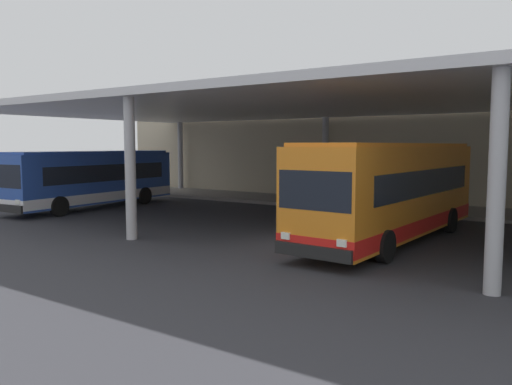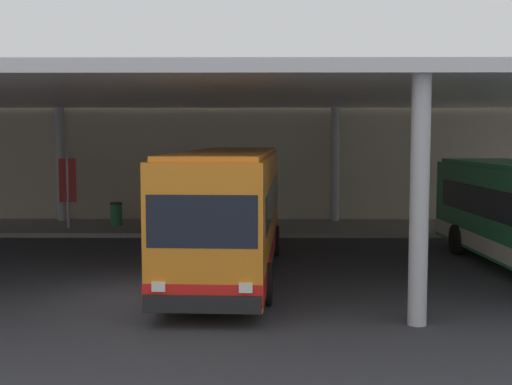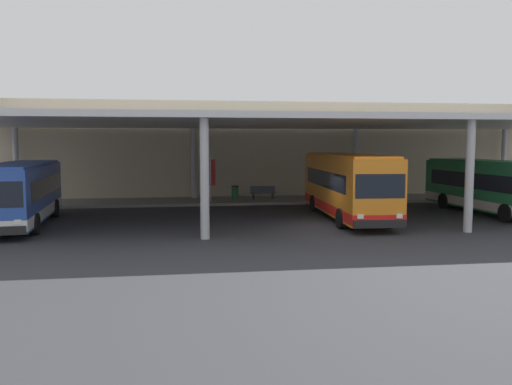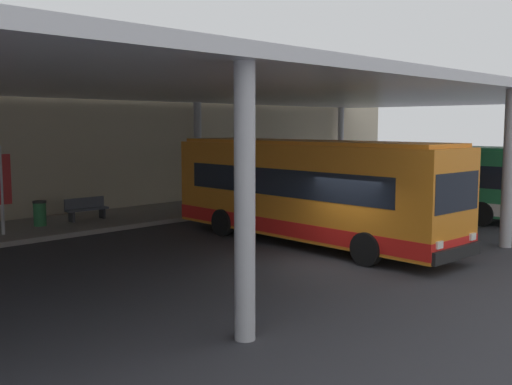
{
  "view_description": "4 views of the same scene",
  "coord_description": "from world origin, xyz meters",
  "px_view_note": "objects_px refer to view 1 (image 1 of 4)",
  "views": [
    {
      "loc": [
        8.05,
        -15.13,
        3.5
      ],
      "look_at": [
        -4.23,
        2.9,
        1.44
      ],
      "focal_mm": 35.15,
      "sensor_mm": 36.0,
      "label": 1
    },
    {
      "loc": [
        2.86,
        -16.41,
        4.0
      ],
      "look_at": [
        2.69,
        4.98,
        2.17
      ],
      "focal_mm": 46.9,
      "sensor_mm": 36.0,
      "label": 2
    },
    {
      "loc": [
        -7.27,
        -25.22,
        4.17
      ],
      "look_at": [
        -3.1,
        3.0,
        1.49
      ],
      "focal_mm": 36.85,
      "sensor_mm": 36.0,
      "label": 3
    },
    {
      "loc": [
        -13.98,
        -10.45,
        4.09
      ],
      "look_at": [
        0.54,
        3.77,
        1.81
      ],
      "focal_mm": 42.21,
      "sensor_mm": 36.0,
      "label": 4
    }
  ],
  "objects_px": {
    "bus_second_bay": "(392,191)",
    "bench_waiting": "(391,197)",
    "bus_nearest_bay": "(92,178)",
    "trash_bin": "(356,194)",
    "banner_sign": "(322,172)"
  },
  "relations": [
    {
      "from": "bus_second_bay",
      "to": "trash_bin",
      "type": "relative_size",
      "value": 11.68
    },
    {
      "from": "bus_second_bay",
      "to": "trash_bin",
      "type": "xyz_separation_m",
      "value": [
        -5.26,
        9.11,
        -1.16
      ]
    },
    {
      "from": "bus_nearest_bay",
      "to": "bus_second_bay",
      "type": "height_order",
      "value": "bus_second_bay"
    },
    {
      "from": "bus_second_bay",
      "to": "trash_bin",
      "type": "distance_m",
      "value": 10.58
    },
    {
      "from": "bus_second_bay",
      "to": "bench_waiting",
      "type": "xyz_separation_m",
      "value": [
        -3.23,
        9.13,
        -1.18
      ]
    },
    {
      "from": "bench_waiting",
      "to": "trash_bin",
      "type": "xyz_separation_m",
      "value": [
        -2.03,
        -0.02,
        0.01
      ]
    },
    {
      "from": "bus_second_bay",
      "to": "bench_waiting",
      "type": "height_order",
      "value": "bus_second_bay"
    },
    {
      "from": "bus_nearest_bay",
      "to": "bench_waiting",
      "type": "xyz_separation_m",
      "value": [
        13.94,
        9.05,
        -0.99
      ]
    },
    {
      "from": "bench_waiting",
      "to": "bus_nearest_bay",
      "type": "bearing_deg",
      "value": -146.99
    },
    {
      "from": "bus_nearest_bay",
      "to": "bus_second_bay",
      "type": "xyz_separation_m",
      "value": [
        17.16,
        -0.08,
        0.19
      ]
    },
    {
      "from": "bus_second_bay",
      "to": "banner_sign",
      "type": "height_order",
      "value": "bus_second_bay"
    },
    {
      "from": "bench_waiting",
      "to": "trash_bin",
      "type": "relative_size",
      "value": 1.84
    },
    {
      "from": "bus_second_bay",
      "to": "trash_bin",
      "type": "bearing_deg",
      "value": 119.98
    },
    {
      "from": "bus_nearest_bay",
      "to": "trash_bin",
      "type": "relative_size",
      "value": 10.91
    },
    {
      "from": "trash_bin",
      "to": "banner_sign",
      "type": "xyz_separation_m",
      "value": [
        -1.79,
        -0.85,
        1.3
      ]
    }
  ]
}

